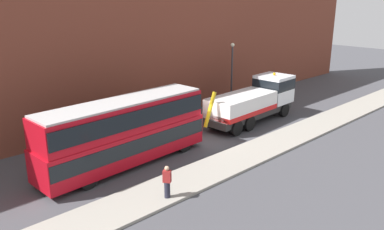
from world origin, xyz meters
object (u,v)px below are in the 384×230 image
Objects in this scene: pedestrian_onlooker at (167,182)px; double_decker_bus at (125,130)px; street_lamp at (232,69)px; recovery_tow_truck at (255,100)px.

double_decker_bus is at bearing 45.29° from pedestrian_onlooker.
double_decker_bus is 5.28m from pedestrian_onlooker.
double_decker_bus is 15.49m from street_lamp.
recovery_tow_truck is 12.54m from double_decker_bus.
double_decker_bus is 1.91× the size of street_lamp.
double_decker_bus is at bearing 177.40° from recovery_tow_truck.
double_decker_bus is at bearing -163.13° from street_lamp.
recovery_tow_truck is at bearing -13.41° from pedestrian_onlooker.
street_lamp is (2.25, 4.46, 1.71)m from recovery_tow_truck.
double_decker_bus reaches higher than pedestrian_onlooker.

